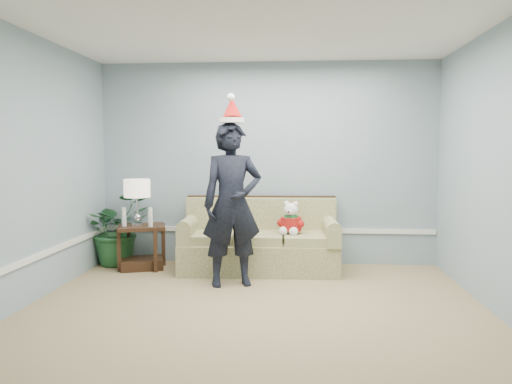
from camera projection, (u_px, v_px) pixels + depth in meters
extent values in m
cube|color=tan|center=(250.00, 328.00, 4.33)|extent=(4.50, 5.00, 0.02)
cube|color=white|center=(250.00, 7.00, 4.10)|extent=(4.50, 5.00, 0.02)
cube|color=#869DAB|center=(267.00, 164.00, 6.71)|extent=(4.50, 0.02, 2.70)
cube|color=#869DAB|center=(185.00, 203.00, 1.72)|extent=(4.50, 0.02, 2.70)
cube|color=white|center=(267.00, 230.00, 6.76)|extent=(4.48, 0.03, 0.06)
cube|color=white|center=(2.00, 271.00, 4.47)|extent=(0.03, 4.98, 0.06)
cube|color=#555D2C|center=(259.00, 256.00, 6.34)|extent=(2.00, 0.91, 0.38)
cube|color=#555D2C|center=(211.00, 237.00, 6.32)|extent=(0.61, 0.70, 0.11)
cube|color=#555D2C|center=(259.00, 238.00, 6.27)|extent=(0.61, 0.70, 0.11)
cube|color=#555D2C|center=(308.00, 238.00, 6.22)|extent=(0.61, 0.70, 0.11)
cube|color=#555D2C|center=(261.00, 217.00, 6.61)|extent=(1.98, 0.26, 0.53)
cube|color=#312012|center=(261.00, 197.00, 6.66)|extent=(1.97, 0.12, 0.05)
cube|color=#555D2C|center=(189.00, 232.00, 6.38)|extent=(0.20, 0.85, 0.23)
cube|color=#555D2C|center=(331.00, 234.00, 6.24)|extent=(0.20, 0.85, 0.23)
cube|color=#331A12|center=(141.00, 227.00, 6.43)|extent=(0.71, 0.65, 0.05)
cube|color=#331A12|center=(142.00, 263.00, 6.47)|extent=(0.64, 0.58, 0.13)
cube|color=#331A12|center=(119.00, 249.00, 6.28)|extent=(0.06, 0.06, 0.56)
cube|color=#331A12|center=(155.00, 250.00, 6.24)|extent=(0.06, 0.06, 0.56)
cube|color=#331A12|center=(129.00, 244.00, 6.66)|extent=(0.06, 0.06, 0.56)
cube|color=#331A12|center=(163.00, 244.00, 6.62)|extent=(0.06, 0.06, 0.56)
cylinder|color=silver|center=(138.00, 224.00, 6.41)|extent=(0.16, 0.16, 0.03)
sphere|color=silver|center=(138.00, 217.00, 6.41)|extent=(0.09, 0.09, 0.09)
cylinder|color=silver|center=(137.00, 206.00, 6.39)|extent=(0.03, 0.03, 0.33)
cylinder|color=beige|center=(137.00, 188.00, 6.37)|extent=(0.33, 0.33, 0.23)
cylinder|color=silver|center=(124.00, 221.00, 6.35)|extent=(0.06, 0.06, 0.13)
cylinder|color=white|center=(124.00, 212.00, 6.34)|extent=(0.05, 0.05, 0.11)
cylinder|color=silver|center=(150.00, 221.00, 6.32)|extent=(0.06, 0.06, 0.13)
cylinder|color=white|center=(150.00, 212.00, 6.31)|extent=(0.05, 0.05, 0.11)
imported|color=#20532A|center=(117.00, 229.00, 6.67)|extent=(1.14, 1.13, 0.96)
imported|color=black|center=(232.00, 204.00, 5.61)|extent=(0.77, 0.62, 1.84)
cylinder|color=white|center=(232.00, 120.00, 5.53)|extent=(0.33, 0.33, 0.05)
cone|color=#B4131C|center=(232.00, 108.00, 5.54)|extent=(0.28, 0.34, 0.32)
sphere|color=white|center=(231.00, 97.00, 5.44)|extent=(0.08, 0.08, 0.08)
sphere|color=white|center=(291.00, 224.00, 6.24)|extent=(0.24, 0.24, 0.24)
cylinder|color=#B4131C|center=(291.00, 224.00, 6.24)|extent=(0.32, 0.32, 0.17)
cylinder|color=#155D2B|center=(291.00, 216.00, 6.23)|extent=(0.21, 0.21, 0.03)
sphere|color=white|center=(286.00, 231.00, 6.14)|extent=(0.11, 0.11, 0.11)
sphere|color=white|center=(296.00, 231.00, 6.13)|extent=(0.11, 0.11, 0.11)
sphere|color=white|center=(291.00, 210.00, 6.22)|extent=(0.17, 0.17, 0.17)
sphere|color=black|center=(291.00, 212.00, 6.12)|extent=(0.02, 0.02, 0.02)
sphere|color=white|center=(286.00, 204.00, 6.23)|extent=(0.07, 0.07, 0.07)
sphere|color=white|center=(296.00, 204.00, 6.22)|extent=(0.07, 0.07, 0.07)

